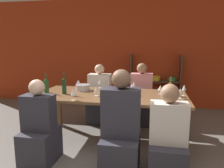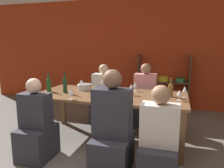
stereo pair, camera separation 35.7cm
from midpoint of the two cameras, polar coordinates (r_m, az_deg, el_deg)
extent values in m
cube|color=#B23819|center=(5.59, 9.02, 7.99)|extent=(8.80, 0.06, 2.70)
cube|color=#4C3828|center=(5.46, 8.89, 0.66)|extent=(0.04, 0.30, 1.32)
cube|color=#4C3828|center=(5.43, 21.29, 0.03)|extent=(0.04, 0.30, 1.32)
cube|color=#4C3828|center=(5.56, 14.77, -6.19)|extent=(1.18, 0.30, 0.04)
cylinder|color=#338447|center=(5.53, 14.81, -5.40)|extent=(0.16, 0.16, 0.12)
sphere|color=black|center=(5.52, 14.84, -4.66)|extent=(0.02, 0.02, 0.02)
cylinder|color=#338447|center=(5.54, 18.88, -5.63)|extent=(0.16, 0.16, 0.12)
sphere|color=black|center=(5.52, 18.92, -4.91)|extent=(0.02, 0.02, 0.02)
cube|color=#4C3828|center=(5.41, 15.08, 0.53)|extent=(1.18, 0.30, 0.04)
cylinder|color=gold|center=(5.40, 15.12, 1.34)|extent=(0.24, 0.24, 0.12)
sphere|color=black|center=(5.39, 15.16, 2.08)|extent=(0.02, 0.02, 0.02)
cylinder|color=#338447|center=(5.41, 19.28, 0.99)|extent=(0.21, 0.21, 0.09)
sphere|color=black|center=(5.40, 19.31, 1.59)|extent=(0.02, 0.02, 0.02)
cube|color=brown|center=(3.51, 2.45, -3.04)|extent=(2.39, 1.08, 0.04)
cube|color=brown|center=(3.65, -16.98, -9.25)|extent=(0.08, 0.08, 0.73)
cube|color=brown|center=(3.10, 21.09, -13.07)|extent=(0.08, 0.08, 0.73)
cube|color=brown|center=(4.41, -10.34, -5.59)|extent=(0.08, 0.08, 0.73)
cube|color=brown|center=(3.97, 20.13, -7.88)|extent=(0.08, 0.08, 0.73)
cylinder|color=#B7BABC|center=(3.86, -4.60, -0.79)|extent=(0.24, 0.24, 0.10)
torus|color=#B7BABC|center=(3.85, -4.61, -0.11)|extent=(0.25, 0.25, 0.01)
cylinder|color=#19381E|center=(3.64, -9.45, -0.47)|extent=(0.07, 0.07, 0.24)
cone|color=#19381E|center=(3.61, -9.51, 1.61)|extent=(0.07, 0.07, 0.03)
cylinder|color=#19381E|center=(3.61, -9.54, 2.49)|extent=(0.03, 0.03, 0.08)
cylinder|color=#1E4C23|center=(3.81, -13.65, -0.35)|extent=(0.08, 0.08, 0.21)
cone|color=#1E4C23|center=(3.79, -13.73, 1.44)|extent=(0.08, 0.08, 0.03)
cylinder|color=#1E4C23|center=(3.79, -13.76, 2.29)|extent=(0.03, 0.03, 0.08)
cylinder|color=brown|center=(3.49, 17.90, -1.72)|extent=(0.08, 0.08, 0.18)
cone|color=brown|center=(3.47, 18.00, 0.04)|extent=(0.08, 0.08, 0.03)
cylinder|color=brown|center=(3.46, 18.05, 0.94)|extent=(0.03, 0.03, 0.08)
cylinder|color=white|center=(3.22, -7.56, -3.93)|extent=(0.06, 0.06, 0.00)
cylinder|color=white|center=(3.21, -7.57, -3.32)|extent=(0.01, 0.01, 0.07)
cone|color=white|center=(3.19, -7.61, -1.88)|extent=(0.07, 0.07, 0.10)
cylinder|color=maroon|center=(3.20, -7.60, -2.33)|extent=(0.04, 0.04, 0.04)
cylinder|color=white|center=(3.33, 20.09, -4.02)|extent=(0.06, 0.06, 0.00)
cylinder|color=white|center=(3.32, 20.13, -3.37)|extent=(0.01, 0.01, 0.07)
cone|color=white|center=(3.30, 20.21, -2.14)|extent=(0.07, 0.07, 0.07)
cylinder|color=maroon|center=(3.31, 20.19, -2.44)|extent=(0.04, 0.04, 0.03)
cylinder|color=white|center=(4.16, -5.50, -0.66)|extent=(0.07, 0.07, 0.00)
cylinder|color=white|center=(4.16, -5.51, -0.20)|extent=(0.01, 0.01, 0.06)
cone|color=white|center=(4.14, -5.53, 0.72)|extent=(0.07, 0.07, 0.07)
cylinder|color=maroon|center=(4.15, -5.52, 0.48)|extent=(0.04, 0.04, 0.03)
cylinder|color=white|center=(3.41, -1.47, -3.04)|extent=(0.06, 0.06, 0.00)
cylinder|color=white|center=(3.40, -1.47, -2.51)|extent=(0.01, 0.01, 0.06)
cone|color=white|center=(3.39, -1.48, -1.24)|extent=(0.06, 0.06, 0.09)
cylinder|color=maroon|center=(3.39, -1.48, -1.64)|extent=(0.03, 0.03, 0.04)
cylinder|color=white|center=(3.57, 15.37, -2.83)|extent=(0.06, 0.06, 0.00)
cylinder|color=white|center=(3.56, 15.40, -2.32)|extent=(0.01, 0.01, 0.06)
cone|color=white|center=(3.54, 15.45, -1.21)|extent=(0.08, 0.08, 0.08)
cylinder|color=white|center=(3.78, 8.75, -1.83)|extent=(0.07, 0.07, 0.00)
cylinder|color=white|center=(3.78, 8.76, -1.32)|extent=(0.01, 0.01, 0.07)
cone|color=white|center=(3.76, 8.79, -0.13)|extent=(0.06, 0.06, 0.09)
cylinder|color=maroon|center=(3.77, 8.78, -0.49)|extent=(0.03, 0.03, 0.04)
cylinder|color=white|center=(3.53, 21.18, -3.29)|extent=(0.06, 0.06, 0.00)
cylinder|color=white|center=(3.52, 21.23, -2.59)|extent=(0.01, 0.01, 0.08)
cone|color=white|center=(3.50, 21.32, -1.21)|extent=(0.07, 0.07, 0.09)
cylinder|color=white|center=(3.48, 7.97, -2.85)|extent=(0.07, 0.07, 0.00)
cylinder|color=white|center=(3.47, 7.99, -2.12)|extent=(0.01, 0.01, 0.09)
cone|color=white|center=(3.46, 8.03, -0.76)|extent=(0.08, 0.08, 0.08)
cylinder|color=maroon|center=(3.46, 8.02, -1.09)|extent=(0.05, 0.05, 0.03)
cylinder|color=white|center=(4.04, 0.03, -0.95)|extent=(0.06, 0.06, 0.00)
cylinder|color=white|center=(4.03, 0.03, -0.36)|extent=(0.01, 0.01, 0.08)
cone|color=white|center=(4.01, 0.03, 0.74)|extent=(0.08, 0.08, 0.08)
cylinder|color=beige|center=(4.02, 0.03, 0.47)|extent=(0.04, 0.04, 0.03)
cube|color=silver|center=(3.69, 3.90, -1.98)|extent=(0.16, 0.16, 0.01)
cube|color=#2D2D38|center=(2.82, 3.88, -17.82)|extent=(0.45, 0.56, 0.46)
cube|color=#2D2D38|center=(2.62, 4.02, -7.61)|extent=(0.45, 0.25, 0.59)
sphere|color=brown|center=(2.52, 4.14, 1.26)|extent=(0.23, 0.23, 0.23)
cube|color=#2D2D38|center=(4.42, 10.85, -7.50)|extent=(0.42, 0.53, 0.45)
cube|color=pink|center=(4.30, 11.07, -1.10)|extent=(0.42, 0.23, 0.56)
sphere|color=#9E7556|center=(4.24, 11.25, 3.93)|extent=(0.20, 0.20, 0.20)
cube|color=#2D2D38|center=(2.79, 15.80, -19.00)|extent=(0.43, 0.54, 0.42)
cube|color=silver|center=(2.60, 16.29, -10.23)|extent=(0.43, 0.24, 0.48)
sphere|color=#9E7556|center=(2.50, 16.69, -2.73)|extent=(0.22, 0.22, 0.22)
cube|color=#2D2D38|center=(4.54, 0.16, -6.80)|extent=(0.44, 0.55, 0.45)
cube|color=silver|center=(4.42, 0.16, -0.72)|extent=(0.44, 0.24, 0.52)
sphere|color=beige|center=(4.37, 0.16, 3.91)|extent=(0.19, 0.19, 0.19)
cube|color=#2D2D38|center=(3.23, -15.87, -14.56)|extent=(0.41, 0.51, 0.45)
cube|color=#2D2D38|center=(3.07, -16.30, -6.70)|extent=(0.41, 0.23, 0.47)
sphere|color=beige|center=(2.99, -16.62, -0.50)|extent=(0.20, 0.20, 0.20)
camera|label=1|loc=(0.18, -87.14, 0.52)|focal=35.00mm
camera|label=2|loc=(0.18, 92.86, -0.52)|focal=35.00mm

